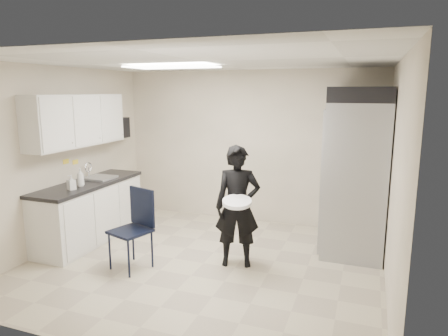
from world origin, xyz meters
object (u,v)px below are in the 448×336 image
at_px(commercial_fridge, 356,177).
at_px(lower_counter, 90,213).
at_px(man_tuxedo, 238,206).
at_px(folding_chair, 130,231).

bearing_deg(commercial_fridge, lower_counter, -164.12).
relative_size(lower_counter, man_tuxedo, 1.20).
distance_m(commercial_fridge, man_tuxedo, 1.83).
relative_size(folding_chair, man_tuxedo, 0.63).
bearing_deg(man_tuxedo, lower_counter, 161.80).
bearing_deg(man_tuxedo, folding_chair, -171.25).
relative_size(commercial_fridge, man_tuxedo, 1.33).
relative_size(lower_counter, folding_chair, 1.91).
bearing_deg(commercial_fridge, folding_chair, -146.74).
relative_size(commercial_fridge, folding_chair, 2.11).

